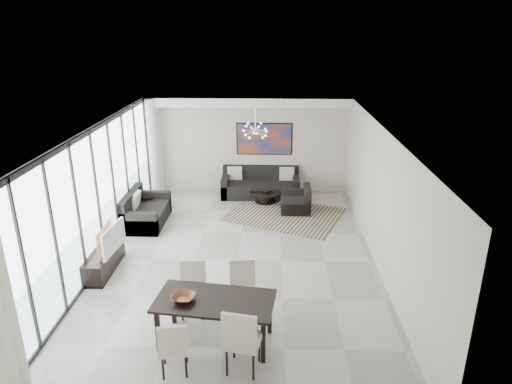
{
  "coord_description": "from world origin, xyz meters",
  "views": [
    {
      "loc": [
        0.72,
        -8.86,
        4.88
      ],
      "look_at": [
        0.37,
        0.97,
        1.25
      ],
      "focal_mm": 32.0,
      "sensor_mm": 36.0,
      "label": 1
    }
  ],
  "objects_px": {
    "tv_console": "(104,260)",
    "television": "(109,239)",
    "coffee_table": "(266,196)",
    "sofa_main": "(261,186)",
    "dining_table": "(215,304)"
  },
  "relations": [
    {
      "from": "sofa_main",
      "to": "dining_table",
      "type": "bearing_deg",
      "value": -94.68
    },
    {
      "from": "sofa_main",
      "to": "dining_table",
      "type": "height_order",
      "value": "sofa_main"
    },
    {
      "from": "television",
      "to": "dining_table",
      "type": "bearing_deg",
      "value": -125.62
    },
    {
      "from": "tv_console",
      "to": "television",
      "type": "height_order",
      "value": "television"
    },
    {
      "from": "coffee_table",
      "to": "television",
      "type": "height_order",
      "value": "television"
    },
    {
      "from": "coffee_table",
      "to": "tv_console",
      "type": "distance_m",
      "value": 5.25
    },
    {
      "from": "sofa_main",
      "to": "tv_console",
      "type": "bearing_deg",
      "value": -124.55
    },
    {
      "from": "coffee_table",
      "to": "dining_table",
      "type": "bearing_deg",
      "value": -96.55
    },
    {
      "from": "tv_console",
      "to": "dining_table",
      "type": "height_order",
      "value": "dining_table"
    },
    {
      "from": "sofa_main",
      "to": "dining_table",
      "type": "relative_size",
      "value": 1.16
    },
    {
      "from": "sofa_main",
      "to": "television",
      "type": "distance_m",
      "value": 5.51
    },
    {
      "from": "sofa_main",
      "to": "television",
      "type": "bearing_deg",
      "value": -123.11
    },
    {
      "from": "sofa_main",
      "to": "coffee_table",
      "type": "bearing_deg",
      "value": -72.88
    },
    {
      "from": "coffee_table",
      "to": "television",
      "type": "distance_m",
      "value": 5.19
    },
    {
      "from": "dining_table",
      "to": "sofa_main",
      "type": "bearing_deg",
      "value": 85.32
    }
  ]
}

